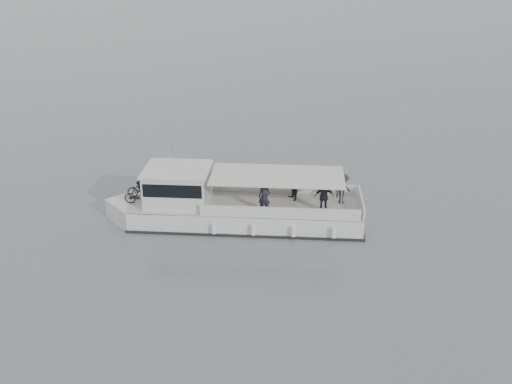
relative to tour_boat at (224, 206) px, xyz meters
name	(u,v)px	position (x,y,z in m)	size (l,w,h in m)	color
ground	(289,185)	(4.88, 3.18, -0.88)	(1400.00, 1400.00, 0.00)	slate
tour_boat	(224,206)	(0.00, 0.00, 0.00)	(12.36, 7.53, 5.38)	white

